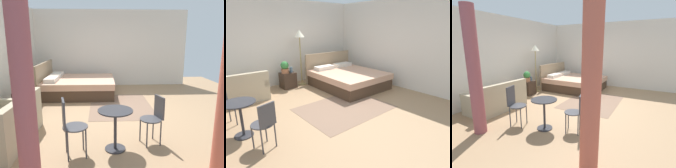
# 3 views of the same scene
# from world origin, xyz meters

# --- Properties ---
(ground_plane) EXTENTS (8.96, 8.69, 0.02)m
(ground_plane) POSITION_xyz_m (0.00, 0.00, -0.01)
(ground_plane) COLOR #9E7A56
(wall_back) EXTENTS (8.96, 0.12, 2.80)m
(wall_back) POSITION_xyz_m (0.00, 2.85, 1.40)
(wall_back) COLOR silver
(wall_back) RESTS_ON ground
(wall_right) EXTENTS (0.12, 5.69, 2.80)m
(wall_right) POSITION_xyz_m (2.98, 0.00, 1.40)
(wall_right) COLOR silver
(wall_right) RESTS_ON ground
(area_rug) EXTENTS (2.18, 1.63, 0.01)m
(area_rug) POSITION_xyz_m (0.34, -0.14, 0.00)
(area_rug) COLOR #7F604C
(area_rug) RESTS_ON ground
(bed) EXTENTS (1.94, 2.25, 1.04)m
(bed) POSITION_xyz_m (1.61, 1.14, 0.28)
(bed) COLOR #473323
(bed) RESTS_ON ground
(couch) EXTENTS (1.62, 0.89, 0.81)m
(couch) POSITION_xyz_m (-1.61, 2.02, 0.27)
(couch) COLOR tan
(couch) RESTS_ON ground
(nightstand) EXTENTS (0.45, 0.42, 0.51)m
(nightstand) POSITION_xyz_m (0.03, 2.29, 0.25)
(nightstand) COLOR #38281E
(nightstand) RESTS_ON ground
(potted_plant) EXTENTS (0.25, 0.25, 0.39)m
(potted_plant) POSITION_xyz_m (-0.07, 2.24, 0.71)
(potted_plant) COLOR #935B3D
(potted_plant) RESTS_ON nightstand
(vase) EXTENTS (0.09, 0.09, 0.17)m
(vase) POSITION_xyz_m (0.15, 2.26, 0.59)
(vase) COLOR slate
(vase) RESTS_ON nightstand
(floor_lamp) EXTENTS (0.33, 0.33, 1.84)m
(floor_lamp) POSITION_xyz_m (0.56, 2.32, 1.57)
(floor_lamp) COLOR #99844C
(floor_lamp) RESTS_ON ground
(balcony_table) EXTENTS (0.57, 0.57, 0.68)m
(balcony_table) POSITION_xyz_m (-1.94, 0.16, 0.47)
(balcony_table) COLOR #2D2D33
(balcony_table) RESTS_ON ground
(cafe_chair_near_window) EXTENTS (0.45, 0.45, 0.84)m
(cafe_chair_near_window) POSITION_xyz_m (-1.75, -0.53, 0.51)
(cafe_chair_near_window) COLOR #3F3F44
(cafe_chair_near_window) RESTS_ON ground
(cafe_chair_near_couch) EXTENTS (0.47, 0.47, 0.92)m
(cafe_chair_near_couch) POSITION_xyz_m (-2.11, 0.86, 0.56)
(cafe_chair_near_couch) COLOR #3F3F44
(cafe_chair_near_couch) RESTS_ON ground
(curtain_left) EXTENTS (0.27, 0.27, 2.58)m
(curtain_left) POSITION_xyz_m (-2.73, -1.18, 1.29)
(curtain_left) COLOR #C15B47
(curtain_left) RESTS_ON ground
(curtain_right) EXTENTS (0.25, 0.25, 2.58)m
(curtain_right) POSITION_xyz_m (-2.73, 1.27, 1.29)
(curtain_right) COLOR #994C51
(curtain_right) RESTS_ON ground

